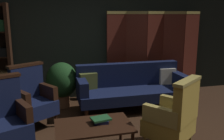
{
  "coord_description": "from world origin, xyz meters",
  "views": [
    {
      "loc": [
        -0.98,
        -3.05,
        1.84
      ],
      "look_at": [
        0.0,
        0.8,
        0.95
      ],
      "focal_mm": 40.11,
      "sensor_mm": 36.0,
      "label": 1
    }
  ],
  "objects": [
    {
      "name": "back_wall",
      "position": [
        0.0,
        2.45,
        1.4
      ],
      "size": [
        7.2,
        0.1,
        2.8
      ],
      "primitive_type": "cube",
      "color": "black",
      "rests_on": "ground_plane"
    },
    {
      "name": "coffee_table",
      "position": [
        -0.46,
        -0.04,
        0.37
      ],
      "size": [
        1.0,
        0.64,
        0.42
      ],
      "color": "black",
      "rests_on": "ground_plane"
    },
    {
      "name": "armchair_wing_left",
      "position": [
        -1.61,
        0.3,
        0.49
      ],
      "size": [
        0.76,
        0.76,
        1.04
      ],
      "color": "black",
      "rests_on": "ground_plane"
    },
    {
      "name": "potted_plant",
      "position": [
        -0.76,
        1.85,
        0.53
      ],
      "size": [
        0.62,
        0.62,
        0.91
      ],
      "color": "brown",
      "rests_on": "ground_plane"
    },
    {
      "name": "book_green_cloth",
      "position": [
        -0.35,
        0.01,
        0.48
      ],
      "size": [
        0.28,
        0.23,
        0.03
      ],
      "primitive_type": "cube",
      "rotation": [
        0.0,
        0.0,
        0.18
      ],
      "color": "#1E4C28",
      "rests_on": "book_navy_cloth"
    },
    {
      "name": "armchair_wing_right",
      "position": [
        -1.28,
        1.07,
        0.49
      ],
      "size": [
        0.8,
        0.8,
        1.04
      ],
      "color": "black",
      "rests_on": "ground_plane"
    },
    {
      "name": "armchair_gilt_accent",
      "position": [
        0.59,
        -0.22,
        0.49
      ],
      "size": [
        0.81,
        0.81,
        1.04
      ],
      "color": "tan",
      "rests_on": "ground_plane"
    },
    {
      "name": "velvet_couch",
      "position": [
        0.55,
        1.45,
        0.45
      ],
      "size": [
        2.12,
        0.78,
        0.88
      ],
      "color": "black",
      "rests_on": "ground_plane"
    },
    {
      "name": "book_navy_cloth",
      "position": [
        -0.35,
        0.01,
        0.44
      ],
      "size": [
        0.2,
        0.18,
        0.04
      ],
      "primitive_type": "cube",
      "rotation": [
        0.0,
        0.0,
        -0.07
      ],
      "color": "navy",
      "rests_on": "coffee_table"
    },
    {
      "name": "folding_screen",
      "position": [
        1.31,
        2.1,
        0.99
      ],
      "size": [
        2.16,
        0.32,
        1.9
      ],
      "color": "#5B2319",
      "rests_on": "ground_plane"
    }
  ]
}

